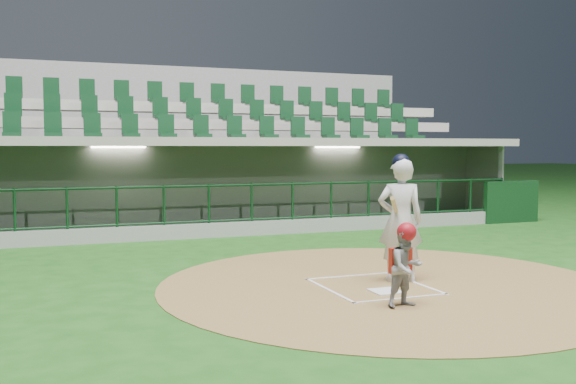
# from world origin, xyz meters

# --- Properties ---
(ground) EXTENTS (120.00, 120.00, 0.00)m
(ground) POSITION_xyz_m (0.00, 0.00, 0.00)
(ground) COLOR #174614
(ground) RESTS_ON ground
(dirt_circle) EXTENTS (7.20, 7.20, 0.01)m
(dirt_circle) POSITION_xyz_m (0.30, -0.20, 0.01)
(dirt_circle) COLOR brown
(dirt_circle) RESTS_ON ground
(home_plate) EXTENTS (0.43, 0.43, 0.02)m
(home_plate) POSITION_xyz_m (0.00, -0.70, 0.02)
(home_plate) COLOR white
(home_plate) RESTS_ON dirt_circle
(batter_box_chalk) EXTENTS (1.55, 1.80, 0.01)m
(batter_box_chalk) POSITION_xyz_m (0.00, -0.30, 0.02)
(batter_box_chalk) COLOR white
(batter_box_chalk) RESTS_ON ground
(dugout_structure) EXTENTS (16.40, 3.70, 3.00)m
(dugout_structure) POSITION_xyz_m (0.23, 7.81, 0.96)
(dugout_structure) COLOR slate
(dugout_structure) RESTS_ON ground
(seating_deck) EXTENTS (17.00, 6.72, 5.15)m
(seating_deck) POSITION_xyz_m (0.00, 10.91, 1.42)
(seating_deck) COLOR slate
(seating_deck) RESTS_ON ground
(batter) EXTENTS (0.96, 1.00, 2.05)m
(batter) POSITION_xyz_m (0.60, -0.08, 1.03)
(batter) COLOR silver
(batter) RESTS_ON dirt_circle
(catcher) EXTENTS (0.57, 0.48, 1.15)m
(catcher) POSITION_xyz_m (-0.19, -1.57, 0.58)
(catcher) COLOR gray
(catcher) RESTS_ON dirt_circle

